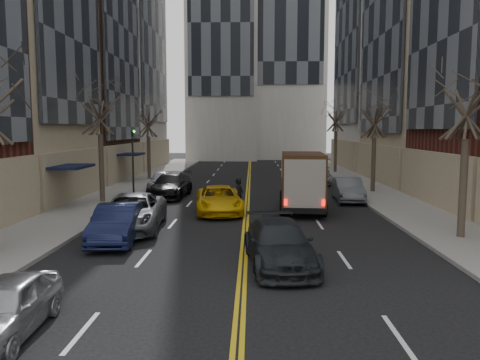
% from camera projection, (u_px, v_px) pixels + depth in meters
% --- Properties ---
extents(sidewalk_left, '(4.00, 66.00, 0.15)m').
position_uv_depth(sidewalk_left, '(129.00, 188.00, 35.40)').
color(sidewalk_left, slate).
rests_on(sidewalk_left, ground).
extents(sidewalk_right, '(4.00, 66.00, 0.15)m').
position_uv_depth(sidewalk_right, '(368.00, 189.00, 34.94)').
color(sidewalk_right, slate).
rests_on(sidewalk_right, ground).
extents(tree_lf_mid, '(3.20, 3.20, 8.91)m').
position_uv_depth(tree_lf_mid, '(99.00, 94.00, 27.73)').
color(tree_lf_mid, '#382D23').
rests_on(tree_lf_mid, sidewalk_left).
extents(tree_lf_far, '(3.20, 3.20, 8.12)m').
position_uv_depth(tree_lf_far, '(148.00, 111.00, 40.71)').
color(tree_lf_far, '#382D23').
rests_on(tree_lf_far, sidewalk_left).
extents(tree_rt_near, '(3.20, 3.20, 8.71)m').
position_uv_depth(tree_rt_near, '(469.00, 79.00, 18.35)').
color(tree_rt_near, '#382D23').
rests_on(tree_rt_near, sidewalk_right).
extents(tree_rt_mid, '(3.20, 3.20, 8.32)m').
position_uv_depth(tree_rt_mid, '(375.00, 105.00, 32.29)').
color(tree_rt_mid, '#382D23').
rests_on(tree_rt_mid, sidewalk_right).
extents(tree_rt_far, '(3.20, 3.20, 9.11)m').
position_uv_depth(tree_rt_far, '(336.00, 107.00, 47.13)').
color(tree_rt_far, '#382D23').
rests_on(tree_rt_far, sidewalk_right).
extents(traffic_signal, '(0.29, 0.26, 4.70)m').
position_uv_depth(traffic_signal, '(133.00, 155.00, 30.09)').
color(traffic_signal, black).
rests_on(traffic_signal, sidewalk_left).
extents(ups_truck, '(2.69, 6.00, 3.22)m').
position_uv_depth(ups_truck, '(302.00, 182.00, 25.62)').
color(ups_truck, black).
rests_on(ups_truck, ground).
extents(observer_sedan, '(2.56, 5.21, 1.46)m').
position_uv_depth(observer_sedan, '(279.00, 244.00, 15.44)').
color(observer_sedan, black).
rests_on(observer_sedan, ground).
extents(taxi, '(3.01, 5.45, 1.45)m').
position_uv_depth(taxi, '(219.00, 200.00, 25.11)').
color(taxi, '#D9A609').
rests_on(taxi, ground).
extents(pedestrian, '(0.63, 0.77, 1.81)m').
position_uv_depth(pedestrian, '(239.00, 195.00, 25.75)').
color(pedestrian, black).
rests_on(pedestrian, ground).
extents(parked_lf_a, '(1.66, 3.79, 1.27)m').
position_uv_depth(parked_lf_a, '(5.00, 307.00, 10.21)').
color(parked_lf_a, '#AAADB2').
rests_on(parked_lf_a, ground).
extents(parked_lf_b, '(2.01, 4.69, 1.50)m').
position_uv_depth(parked_lf_b, '(117.00, 224.00, 18.65)').
color(parked_lf_b, '#101533').
rests_on(parked_lf_b, ground).
extents(parked_lf_c, '(3.12, 5.96, 1.60)m').
position_uv_depth(parked_lf_c, '(132.00, 212.00, 20.91)').
color(parked_lf_c, '#515359').
rests_on(parked_lf_c, ground).
extents(parked_lf_d, '(2.53, 5.52, 1.56)m').
position_uv_depth(parked_lf_d, '(171.00, 186.00, 30.92)').
color(parked_lf_d, black).
rests_on(parked_lf_d, ground).
extents(parked_lf_e, '(1.81, 4.45, 1.51)m').
position_uv_depth(parked_lf_e, '(163.00, 180.00, 34.22)').
color(parked_lf_e, '#B0B1B8').
rests_on(parked_lf_e, ground).
extents(parked_rt_a, '(1.82, 4.61, 1.49)m').
position_uv_depth(parked_rt_a, '(348.00, 189.00, 29.22)').
color(parked_rt_a, '#54585C').
rests_on(parked_rt_a, ground).
extents(parked_rt_b, '(2.89, 5.34, 1.42)m').
position_uv_depth(parked_rt_b, '(316.00, 175.00, 38.52)').
color(parked_rt_b, '#B1B2B9').
rests_on(parked_rt_b, ground).
extents(parked_rt_c, '(2.67, 5.55, 1.56)m').
position_uv_depth(parked_rt_c, '(316.00, 170.00, 42.44)').
color(parked_rt_c, black).
rests_on(parked_rt_c, ground).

